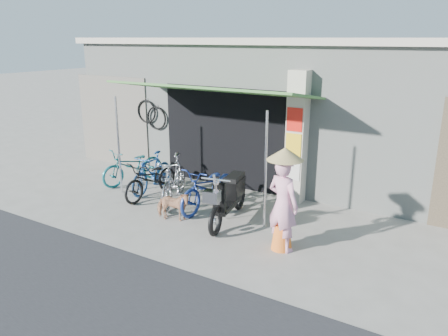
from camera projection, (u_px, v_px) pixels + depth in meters
The scene contains 13 objects.
ground at pixel (206, 230), 8.65m from camera, with size 80.00×80.00×0.00m, color gray.
bicycle_shop at pixel (305, 105), 12.29m from camera, with size 12.30×5.30×3.66m.
shop_pillar at pixel (297, 138), 9.80m from camera, with size 0.42×0.44×3.00m.
awning at pixel (212, 91), 9.71m from camera, with size 4.60×1.88×2.72m.
neighbour_left at pixel (113, 121), 12.89m from camera, with size 2.60×0.06×2.60m, color #6B665B.
bike_teal at pixel (133, 166), 11.32m from camera, with size 0.62×1.78×0.94m, color #186A70.
bike_blue at pixel (152, 172), 10.72m from camera, with size 0.45×1.61×0.97m, color #215199.
bike_black at pixel (151, 179), 10.32m from camera, with size 0.60×1.73×0.91m, color black.
bike_silver at pixel (174, 180), 9.93m from camera, with size 0.52×1.85×1.11m, color #9E9EA2.
bike_navy at pixel (209, 187), 9.60m from camera, with size 0.66×1.90×1.00m, color navy.
street_dog at pixel (173, 206), 9.02m from camera, with size 0.34×0.75×0.64m, color tan.
moped at pixel (229, 197), 8.96m from camera, with size 0.68×2.01×1.14m.
nun at pixel (283, 201), 7.63m from camera, with size 0.71×0.64×1.89m.
Camera 1 is at (4.43, -6.59, 3.66)m, focal length 35.00 mm.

